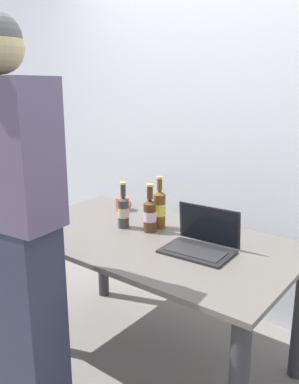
% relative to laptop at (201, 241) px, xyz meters
% --- Properties ---
extents(ground_plane, '(8.00, 8.00, 0.00)m').
position_rel_laptop_xyz_m(ground_plane, '(-0.31, -0.02, -0.79)').
color(ground_plane, slate).
rests_on(ground_plane, ground).
extents(desk, '(1.56, 0.87, 0.75)m').
position_rel_laptop_xyz_m(desk, '(-0.31, -0.02, -0.18)').
color(desk, '#56514C').
rests_on(desk, ground).
extents(laptop, '(0.35, 0.27, 0.21)m').
position_rel_laptop_xyz_m(laptop, '(0.00, 0.00, 0.00)').
color(laptop, black).
rests_on(laptop, desk).
extents(beer_bottle_amber, '(0.06, 0.06, 0.27)m').
position_rel_laptop_xyz_m(beer_bottle_amber, '(-0.52, 0.01, 0.06)').
color(beer_bottle_amber, '#333333').
rests_on(beer_bottle_amber, desk).
extents(beer_bottle_green, '(0.07, 0.07, 0.30)m').
position_rel_laptop_xyz_m(beer_bottle_green, '(-0.35, 0.13, 0.07)').
color(beer_bottle_green, brown).
rests_on(beer_bottle_green, desk).
extents(beer_bottle_dark, '(0.07, 0.07, 0.27)m').
position_rel_laptop_xyz_m(beer_bottle_dark, '(-0.36, 0.05, 0.06)').
color(beer_bottle_dark, '#472B14').
rests_on(beer_bottle_dark, desk).
extents(person_figure, '(0.45, 0.31, 1.80)m').
position_rel_laptop_xyz_m(person_figure, '(-0.50, -0.70, 0.12)').
color(person_figure, '#2D3347').
rests_on(person_figure, ground).
extents(coffee_mug, '(0.12, 0.09, 0.08)m').
position_rel_laptop_xyz_m(coffee_mug, '(-0.75, 0.26, -0.00)').
color(coffee_mug, '#BF4C33').
rests_on(coffee_mug, desk).
extents(back_wall, '(6.00, 0.10, 2.60)m').
position_rel_laptop_xyz_m(back_wall, '(-0.31, 0.80, 0.51)').
color(back_wall, silver).
rests_on(back_wall, ground).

